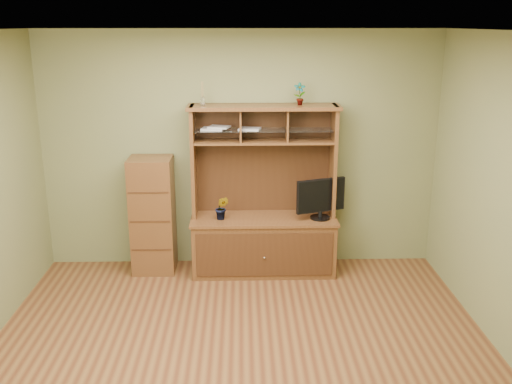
{
  "coord_description": "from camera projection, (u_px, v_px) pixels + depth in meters",
  "views": [
    {
      "loc": [
        0.01,
        -4.37,
        2.76
      ],
      "look_at": [
        0.16,
        1.2,
        1.1
      ],
      "focal_mm": 40.0,
      "sensor_mm": 36.0,
      "label": 1
    }
  ],
  "objects": [
    {
      "name": "media_hutch",
      "position": [
        264.0,
        227.0,
        6.49
      ],
      "size": [
        1.66,
        0.61,
        1.9
      ],
      "color": "#4A2915",
      "rests_on": "room"
    },
    {
      "name": "side_cabinet",
      "position": [
        153.0,
        215.0,
        6.45
      ],
      "size": [
        0.47,
        0.43,
        1.33
      ],
      "color": "#4A2915",
      "rests_on": "room"
    },
    {
      "name": "room",
      "position": [
        240.0,
        205.0,
        4.59
      ],
      "size": [
        4.54,
        4.04,
        2.74
      ],
      "color": "#512A17",
      "rests_on": "ground"
    },
    {
      "name": "magazines",
      "position": [
        227.0,
        128.0,
        6.23
      ],
      "size": [
        0.67,
        0.23,
        0.04
      ],
      "color": "silver",
      "rests_on": "media_hutch"
    },
    {
      "name": "reed_diffuser",
      "position": [
        203.0,
        96.0,
        6.12
      ],
      "size": [
        0.05,
        0.05,
        0.26
      ],
      "color": "silver",
      "rests_on": "media_hutch"
    },
    {
      "name": "monitor",
      "position": [
        321.0,
        198.0,
        6.32
      ],
      "size": [
        0.56,
        0.24,
        0.46
      ],
      "rotation": [
        0.0,
        0.0,
        0.35
      ],
      "color": "black",
      "rests_on": "media_hutch"
    },
    {
      "name": "orchid_plant",
      "position": [
        222.0,
        208.0,
        6.32
      ],
      "size": [
        0.17,
        0.15,
        0.27
      ],
      "primitive_type": "imported",
      "rotation": [
        0.0,
        0.0,
        -0.19
      ],
      "color": "#23581E",
      "rests_on": "media_hutch"
    },
    {
      "name": "top_plant",
      "position": [
        300.0,
        94.0,
        6.14
      ],
      "size": [
        0.13,
        0.09,
        0.24
      ],
      "primitive_type": "imported",
      "rotation": [
        0.0,
        0.0,
        -0.02
      ],
      "color": "#307027",
      "rests_on": "media_hutch"
    }
  ]
}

